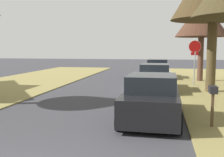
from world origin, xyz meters
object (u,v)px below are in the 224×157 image
object	(u,v)px
stop_sign_far	(195,53)
parked_sedan_silver	(155,78)
parked_sedan_navy	(158,69)
street_tree_right_far	(202,19)
parked_sedan_black	(152,98)
curbside_mailbox	(213,94)

from	to	relation	value
stop_sign_far	parked_sedan_silver	distance (m)	3.74
parked_sedan_silver	parked_sedan_navy	bearing A→B (deg)	89.73
street_tree_right_far	parked_sedan_black	bearing A→B (deg)	-105.01
parked_sedan_black	parked_sedan_navy	world-z (taller)	same
street_tree_right_far	parked_sedan_navy	xyz separation A→B (m)	(-3.19, 2.05, -3.93)
parked_sedan_navy	stop_sign_far	bearing A→B (deg)	-62.60
street_tree_right_far	curbside_mailbox	world-z (taller)	street_tree_right_far
curbside_mailbox	parked_sedan_black	bearing A→B (deg)	156.70
curbside_mailbox	parked_sedan_silver	bearing A→B (deg)	104.53
stop_sign_far	street_tree_right_far	distance (m)	3.73
street_tree_right_far	parked_sedan_black	size ratio (longest dim) A/B	1.35
parked_sedan_black	stop_sign_far	bearing A→B (deg)	75.05
parked_sedan_silver	parked_sedan_navy	distance (m)	7.11
parked_sedan_silver	parked_sedan_navy	xyz separation A→B (m)	(0.03, 7.11, 0.00)
stop_sign_far	curbside_mailbox	bearing A→B (deg)	-93.16
stop_sign_far	curbside_mailbox	world-z (taller)	stop_sign_far
street_tree_right_far	curbside_mailbox	distance (m)	13.13
stop_sign_far	street_tree_right_far	world-z (taller)	street_tree_right_far
parked_sedan_silver	parked_sedan_navy	world-z (taller)	same
street_tree_right_far	curbside_mailbox	xyz separation A→B (m)	(-1.28, -12.56, -3.59)
parked_sedan_navy	street_tree_right_far	bearing A→B (deg)	-32.69
stop_sign_far	parked_sedan_silver	world-z (taller)	stop_sign_far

